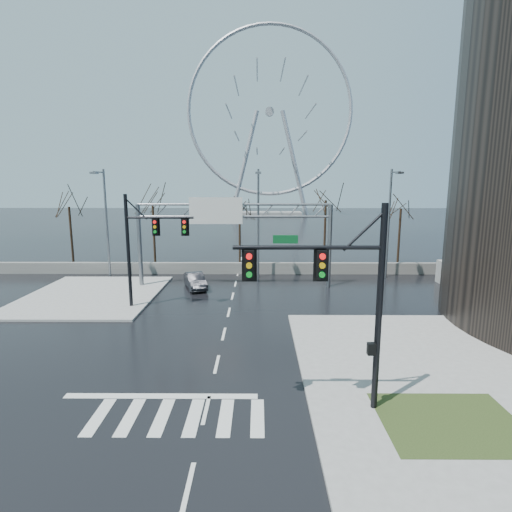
{
  "coord_description": "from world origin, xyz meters",
  "views": [
    {
      "loc": [
        2.03,
        -18.19,
        8.65
      ],
      "look_at": [
        1.87,
        7.59,
        4.0
      ],
      "focal_mm": 28.0,
      "sensor_mm": 36.0,
      "label": 1
    }
  ],
  "objects_px": {
    "signal_mast_near": "(343,289)",
    "sign_gantry": "(230,226)",
    "ferris_wheel": "(270,119)",
    "signal_mast_far": "(144,240)",
    "car": "(195,281)"
  },
  "relations": [
    {
      "from": "signal_mast_near",
      "to": "sign_gantry",
      "type": "bearing_deg",
      "value": 106.19
    },
    {
      "from": "signal_mast_far",
      "to": "car",
      "type": "distance_m",
      "value": 7.32
    },
    {
      "from": "signal_mast_far",
      "to": "ferris_wheel",
      "type": "height_order",
      "value": "ferris_wheel"
    },
    {
      "from": "sign_gantry",
      "to": "ferris_wheel",
      "type": "relative_size",
      "value": 0.32
    },
    {
      "from": "signal_mast_near",
      "to": "sign_gantry",
      "type": "relative_size",
      "value": 0.49
    },
    {
      "from": "signal_mast_near",
      "to": "car",
      "type": "relative_size",
      "value": 2.02
    },
    {
      "from": "ferris_wheel",
      "to": "car",
      "type": "xyz_separation_m",
      "value": [
        -8.28,
        -80.62,
        -25.48
      ]
    },
    {
      "from": "signal_mast_far",
      "to": "ferris_wheel",
      "type": "bearing_deg",
      "value": 82.8
    },
    {
      "from": "signal_mast_far",
      "to": "sign_gantry",
      "type": "height_order",
      "value": "signal_mast_far"
    },
    {
      "from": "sign_gantry",
      "to": "car",
      "type": "bearing_deg",
      "value": -168.81
    },
    {
      "from": "ferris_wheel",
      "to": "car",
      "type": "height_order",
      "value": "ferris_wheel"
    },
    {
      "from": "signal_mast_near",
      "to": "car",
      "type": "bearing_deg",
      "value": 114.58
    },
    {
      "from": "sign_gantry",
      "to": "ferris_wheel",
      "type": "distance_m",
      "value": 82.91
    },
    {
      "from": "sign_gantry",
      "to": "ferris_wheel",
      "type": "xyz_separation_m",
      "value": [
        5.38,
        80.04,
        20.95
      ]
    },
    {
      "from": "signal_mast_far",
      "to": "car",
      "type": "bearing_deg",
      "value": 64.54
    }
  ]
}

